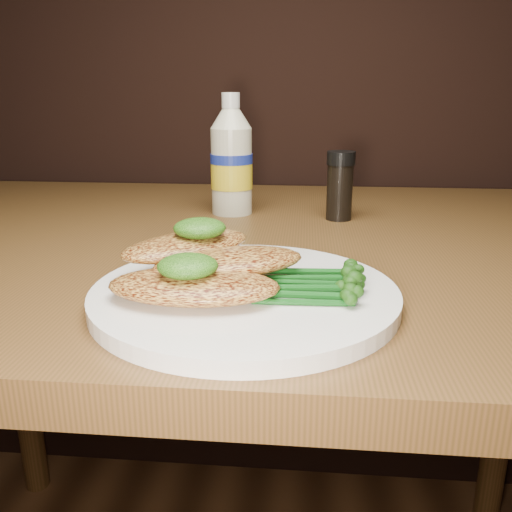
# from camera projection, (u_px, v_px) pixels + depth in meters

# --- Properties ---
(dining_table) EXTENTS (1.20, 0.80, 0.75)m
(dining_table) POSITION_uv_depth(u_px,v_px,m) (232.00, 461.00, 0.85)
(dining_table) COLOR #483215
(dining_table) RESTS_ON floor
(plate) EXTENTS (0.28, 0.28, 0.01)m
(plate) POSITION_uv_depth(u_px,v_px,m) (245.00, 294.00, 0.49)
(plate) COLOR white
(plate) RESTS_ON dining_table
(chicken_front) EXTENTS (0.15, 0.08, 0.02)m
(chicken_front) POSITION_uv_depth(u_px,v_px,m) (194.00, 286.00, 0.46)
(chicken_front) COLOR gold
(chicken_front) RESTS_ON plate
(chicken_mid) EXTENTS (0.16, 0.12, 0.02)m
(chicken_mid) POSITION_uv_depth(u_px,v_px,m) (229.00, 262.00, 0.50)
(chicken_mid) COLOR gold
(chicken_mid) RESTS_ON plate
(chicken_back) EXTENTS (0.15, 0.15, 0.02)m
(chicken_back) POSITION_uv_depth(u_px,v_px,m) (187.00, 245.00, 0.53)
(chicken_back) COLOR gold
(chicken_back) RESTS_ON plate
(pesto_front) EXTENTS (0.06, 0.06, 0.02)m
(pesto_front) POSITION_uv_depth(u_px,v_px,m) (188.00, 266.00, 0.45)
(pesto_front) COLOR #0D3508
(pesto_front) RESTS_ON chicken_front
(pesto_back) EXTENTS (0.06, 0.05, 0.02)m
(pesto_back) POSITION_uv_depth(u_px,v_px,m) (200.00, 228.00, 0.52)
(pesto_back) COLOR #0D3508
(pesto_back) RESTS_ON chicken_back
(broccolini_bundle) EXTENTS (0.16, 0.13, 0.02)m
(broccolini_bundle) POSITION_uv_depth(u_px,v_px,m) (302.00, 280.00, 0.48)
(broccolini_bundle) COLOR #104B14
(broccolini_bundle) RESTS_ON plate
(mayo_bottle) EXTENTS (0.09, 0.09, 0.19)m
(mayo_bottle) POSITION_uv_depth(u_px,v_px,m) (231.00, 155.00, 0.83)
(mayo_bottle) COLOR beige
(mayo_bottle) RESTS_ON dining_table
(pepper_grinder) EXTENTS (0.05, 0.05, 0.10)m
(pepper_grinder) POSITION_uv_depth(u_px,v_px,m) (340.00, 186.00, 0.80)
(pepper_grinder) COLOR black
(pepper_grinder) RESTS_ON dining_table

